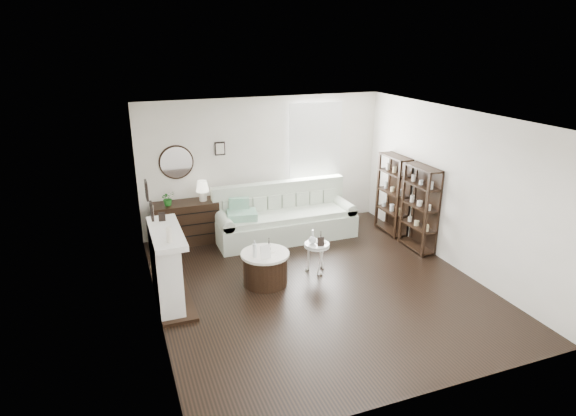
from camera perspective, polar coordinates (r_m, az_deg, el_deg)
name	(u,v)px	position (r m, az deg, el deg)	size (l,w,h in m)	color
room	(298,150)	(9.96, 1.24, 6.89)	(5.50, 5.50, 5.50)	black
fireplace	(167,270)	(7.39, -14.18, -7.10)	(0.50, 1.40, 1.84)	white
shelf_unit_far	(393,194)	(9.90, 12.34, 1.58)	(0.30, 0.80, 1.60)	black
shelf_unit_near	(420,209)	(9.20, 15.33, -0.06)	(0.30, 0.80, 1.60)	black
sofa	(284,220)	(9.58, -0.46, -1.41)	(2.74, 0.95, 1.07)	beige
quilt	(242,215)	(9.11, -5.47, -0.84)	(0.55, 0.45, 0.14)	#268E5E
suitcase	(334,221)	(10.05, 5.48, -1.54)	(0.53, 0.18, 0.35)	brown
dresser	(186,223)	(9.49, -11.99, -1.71)	(1.22, 0.53, 0.82)	black
table_lamp	(203,191)	(9.34, -10.09, 2.03)	(0.25, 0.25, 0.40)	white
potted_plant	(168,198)	(9.22, -14.05, 1.12)	(0.25, 0.22, 0.28)	#1D631C
drum_table	(265,268)	(7.82, -2.71, -7.10)	(0.78, 0.78, 0.54)	black
pedestal_table	(317,246)	(8.13, 3.44, -4.50)	(0.43, 0.43, 0.52)	white
eiffel_drum	(269,245)	(7.73, -2.27, -4.38)	(0.12, 0.12, 0.20)	black
bottle_drum	(255,249)	(7.52, -3.97, -4.85)	(0.06, 0.06, 0.27)	silver
card_frame_drum	(265,252)	(7.47, -2.69, -5.21)	(0.16, 0.01, 0.22)	white
eiffel_ped	(321,237)	(8.13, 3.92, -3.48)	(0.10, 0.10, 0.18)	black
flask_ped	(313,237)	(8.05, 2.93, -3.44)	(0.13, 0.13, 0.25)	silver
card_frame_ped	(321,242)	(7.99, 3.90, -4.00)	(0.11, 0.01, 0.15)	black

